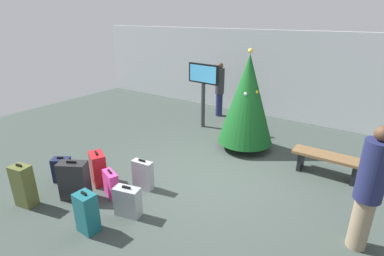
# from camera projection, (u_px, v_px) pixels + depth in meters

# --- Properties ---
(ground_plane) EXTENTS (16.00, 16.00, 0.00)m
(ground_plane) POSITION_uv_depth(u_px,v_px,m) (211.00, 178.00, 6.29)
(ground_plane) COLOR #38423D
(back_wall) EXTENTS (16.00, 0.20, 2.82)m
(back_wall) POSITION_uv_depth(u_px,v_px,m) (289.00, 76.00, 9.43)
(back_wall) COLOR #B7BCC1
(back_wall) RESTS_ON ground_plane
(holiday_tree) EXTENTS (1.38, 1.38, 2.53)m
(holiday_tree) POSITION_uv_depth(u_px,v_px,m) (247.00, 100.00, 7.23)
(holiday_tree) COLOR #4C3319
(holiday_tree) RESTS_ON ground_plane
(flight_info_kiosk) EXTENTS (1.04, 0.17, 1.93)m
(flight_info_kiosk) POSITION_uv_depth(u_px,v_px,m) (203.00, 83.00, 8.67)
(flight_info_kiosk) COLOR #333338
(flight_info_kiosk) RESTS_ON ground_plane
(waiting_bench) EXTENTS (1.43, 0.44, 0.48)m
(waiting_bench) POSITION_uv_depth(u_px,v_px,m) (328.00, 160.00, 6.26)
(waiting_bench) COLOR brown
(waiting_bench) RESTS_ON ground_plane
(traveller_0) EXTENTS (0.42, 0.42, 1.80)m
(traveller_0) POSITION_uv_depth(u_px,v_px,m) (220.00, 88.00, 9.83)
(traveller_0) COLOR #1E234C
(traveller_0) RESTS_ON ground_plane
(traveller_1) EXTENTS (0.42, 0.42, 1.92)m
(traveller_1) POSITION_uv_depth(u_px,v_px,m) (369.00, 188.00, 4.06)
(traveller_1) COLOR gray
(traveller_1) RESTS_ON ground_plane
(suitcase_0) EXTENTS (0.38, 0.30, 0.83)m
(suitcase_0) POSITION_uv_depth(u_px,v_px,m) (24.00, 186.00, 5.26)
(suitcase_0) COLOR #59602D
(suitcase_0) RESTS_ON ground_plane
(suitcase_1) EXTENTS (0.33, 0.26, 0.72)m
(suitcase_1) POSITION_uv_depth(u_px,v_px,m) (87.00, 213.00, 4.63)
(suitcase_1) COLOR #19606B
(suitcase_1) RESTS_ON ground_plane
(suitcase_2) EXTENTS (0.50, 0.42, 0.70)m
(suitcase_2) POSITION_uv_depth(u_px,v_px,m) (98.00, 168.00, 5.98)
(suitcase_2) COLOR #B2191E
(suitcase_2) RESTS_ON ground_plane
(suitcase_3) EXTENTS (0.48, 0.32, 0.57)m
(suitcase_3) POSITION_uv_depth(u_px,v_px,m) (128.00, 202.00, 5.03)
(suitcase_3) COLOR #9EA0A5
(suitcase_3) RESTS_ON ground_plane
(suitcase_4) EXTENTS (0.58, 0.49, 0.78)m
(suitcase_4) POSITION_uv_depth(u_px,v_px,m) (74.00, 181.00, 5.47)
(suitcase_4) COLOR #232326
(suitcase_4) RESTS_ON ground_plane
(suitcase_5) EXTENTS (0.44, 0.20, 0.63)m
(suitcase_5) POSITION_uv_depth(u_px,v_px,m) (143.00, 175.00, 5.81)
(suitcase_5) COLOR #9EA0A5
(suitcase_5) RESTS_ON ground_plane
(suitcase_6) EXTENTS (0.42, 0.39, 0.55)m
(suitcase_6) POSITION_uv_depth(u_px,v_px,m) (62.00, 170.00, 6.09)
(suitcase_6) COLOR #141938
(suitcase_6) RESTS_ON ground_plane
(suitcase_7) EXTENTS (0.44, 0.29, 0.55)m
(suitcase_7) POSITION_uv_depth(u_px,v_px,m) (111.00, 184.00, 5.57)
(suitcase_7) COLOR #E5388C
(suitcase_7) RESTS_ON ground_plane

